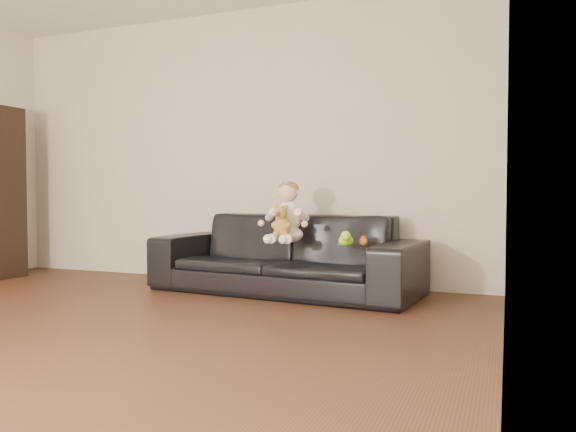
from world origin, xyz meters
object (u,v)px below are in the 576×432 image
at_px(sofa, 285,254).
at_px(toy_rattle, 363,241).
at_px(toy_green, 346,241).
at_px(baby, 287,216).
at_px(toy_blue_disc, 345,244).
at_px(teddy_bear, 281,222).

xyz_separation_m(sofa, toy_rattle, (0.71, -0.15, 0.14)).
distance_m(toy_green, toy_rattle, 0.17).
xyz_separation_m(baby, toy_blue_disc, (0.49, -0.01, -0.22)).
bearing_deg(toy_rattle, toy_green, -127.98).
relative_size(sofa, toy_blue_disc, 20.32).
bearing_deg(baby, teddy_bear, -101.16).
relative_size(sofa, toy_rattle, 34.73).
height_order(sofa, toy_blue_disc, sofa).
height_order(teddy_bear, toy_rattle, teddy_bear).
distance_m(sofa, toy_blue_disc, 0.59).
distance_m(baby, teddy_bear, 0.16).
distance_m(sofa, toy_rattle, 0.74).
relative_size(baby, toy_rattle, 7.76).
bearing_deg(toy_green, toy_rattle, 52.02).
relative_size(teddy_bear, toy_green, 1.90).
relative_size(toy_rattle, toy_blue_disc, 0.59).
height_order(teddy_bear, toy_green, teddy_bear).
xyz_separation_m(baby, toy_green, (0.54, -0.16, -0.18)).
height_order(toy_green, toy_blue_disc, toy_green).
bearing_deg(teddy_bear, toy_rattle, -17.48).
xyz_separation_m(toy_green, toy_blue_disc, (-0.05, 0.14, -0.04)).
bearing_deg(baby, toy_blue_disc, -16.29).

